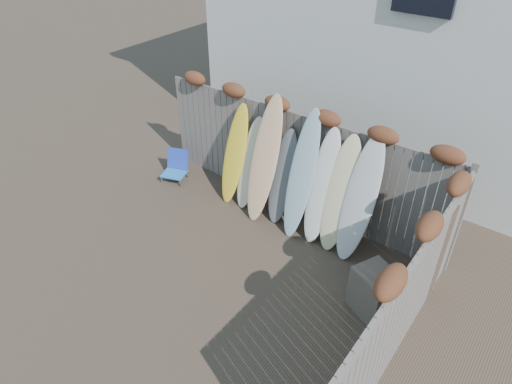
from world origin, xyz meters
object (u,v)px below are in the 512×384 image
Objects in this scene: lattice_panel at (426,271)px; surfboard_0 at (235,155)px; beach_chair at (176,166)px; wooden_crate at (375,292)px.

lattice_panel is 4.13m from surfboard_0.
beach_chair is at bearing -169.48° from surfboard_0.
wooden_crate is 0.80m from lattice_panel.
surfboard_0 reaches higher than beach_chair.
lattice_panel is at bearing 32.38° from wooden_crate.
wooden_crate is (4.97, -0.84, 0.08)m from beach_chair.
lattice_panel is (5.51, -0.50, 0.56)m from beach_chair.
surfboard_0 is at bearing 9.51° from beach_chair.
beach_chair is 0.32× the size of surfboard_0.
wooden_crate reaches higher than beach_chair.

